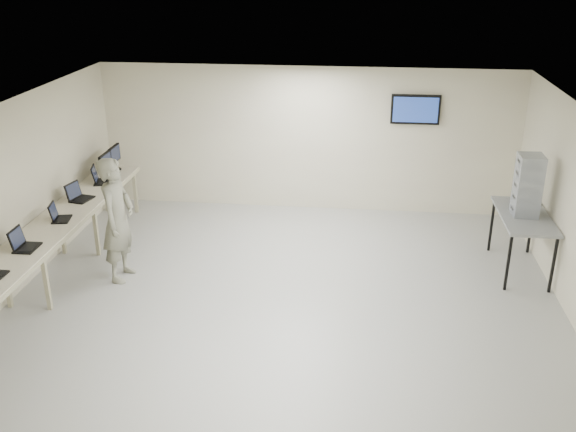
# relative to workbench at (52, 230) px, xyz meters

# --- Properties ---
(room) EXTENTS (8.01, 7.01, 2.81)m
(room) POSITION_rel_workbench_xyz_m (3.62, 0.06, 0.58)
(room) COLOR #AAAAAA
(room) RESTS_ON ground
(workbench) EXTENTS (0.76, 6.00, 0.90)m
(workbench) POSITION_rel_workbench_xyz_m (0.00, 0.00, 0.00)
(workbench) COLOR beige
(workbench) RESTS_ON ground
(laptop_1) EXTENTS (0.32, 0.39, 0.30)m
(laptop_1) POSITION_rel_workbench_xyz_m (-0.02, -0.81, 0.15)
(laptop_1) COLOR black
(laptop_1) RESTS_ON workbench
(laptop_2) EXTENTS (0.34, 0.39, 0.27)m
(laptop_2) POSITION_rel_workbench_xyz_m (0.00, 0.25, 0.14)
(laptop_2) COLOR black
(laptop_2) RESTS_ON workbench
(laptop_3) EXTENTS (0.39, 0.43, 0.30)m
(laptop_3) POSITION_rel_workbench_xyz_m (-0.05, 1.12, 0.15)
(laptop_3) COLOR black
(laptop_3) RESTS_ON workbench
(laptop_4) EXTENTS (0.41, 0.45, 0.30)m
(laptop_4) POSITION_rel_workbench_xyz_m (-0.03, 2.00, 0.15)
(laptop_4) COLOR black
(laptop_4) RESTS_ON workbench
(monitor_near) EXTENTS (0.21, 0.46, 0.46)m
(monitor_near) POSITION_rel_workbench_xyz_m (-0.01, 2.28, 0.35)
(monitor_near) COLOR black
(monitor_near) RESTS_ON workbench
(monitor_far) EXTENTS (0.21, 0.47, 0.46)m
(monitor_far) POSITION_rel_workbench_xyz_m (-0.01, 2.75, 0.35)
(monitor_far) COLOR black
(monitor_far) RESTS_ON workbench
(soldier) EXTENTS (0.52, 0.74, 1.95)m
(soldier) POSITION_rel_workbench_xyz_m (0.99, 0.18, 0.15)
(soldier) COLOR #65694C
(soldier) RESTS_ON ground
(side_table) EXTENTS (0.75, 1.60, 0.96)m
(side_table) POSITION_rel_workbench_xyz_m (7.19, 1.14, 0.06)
(side_table) COLOR gray
(side_table) RESTS_ON ground
(storage_bins) EXTENTS (0.36, 0.40, 0.96)m
(storage_bins) POSITION_rel_workbench_xyz_m (7.17, 1.14, 0.61)
(storage_bins) COLOR #989FAA
(storage_bins) RESTS_ON side_table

